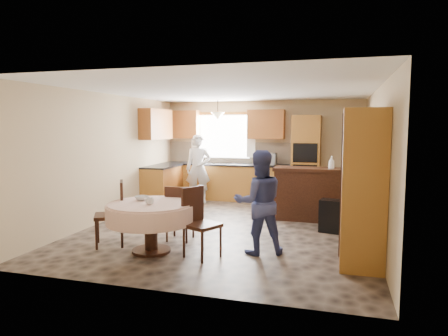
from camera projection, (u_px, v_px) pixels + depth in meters
floor at (230, 227)px, 7.40m from camera, size 5.00×6.00×0.01m
ceiling at (230, 91)px, 7.14m from camera, size 5.00×6.00×0.01m
wall_back at (261, 150)px, 10.13m from camera, size 5.00×0.02×2.50m
wall_front at (159, 182)px, 4.40m from camera, size 5.00×0.02×2.50m
wall_left at (110, 157)px, 7.96m from camera, size 0.02×6.00×2.50m
wall_right at (376, 164)px, 6.58m from camera, size 0.02×6.00×2.50m
window at (223, 136)px, 10.35m from camera, size 1.40×0.03×1.10m
curtain_left at (195, 134)px, 10.51m from camera, size 0.22×0.02×1.15m
curtain_right at (251, 135)px, 10.09m from camera, size 0.22×0.02×1.15m
base_cab_back at (226, 182)px, 10.17m from camera, size 3.30×0.60×0.88m
counter_back at (226, 164)px, 10.12m from camera, size 3.30×0.64×0.04m
base_cab_left at (162, 185)px, 9.68m from camera, size 0.60×1.20×0.88m
counter_left at (162, 166)px, 9.63m from camera, size 0.64×1.20×0.04m
backsplash at (229, 153)px, 10.37m from camera, size 3.30×0.02×0.55m
wall_cab_left at (183, 124)px, 10.47m from camera, size 0.85×0.33×0.72m
wall_cab_right at (266, 124)px, 9.87m from camera, size 0.90×0.33×0.72m
wall_cab_side at (156, 124)px, 9.56m from camera, size 0.33×1.20×0.72m
oven_tower at (306, 160)px, 9.54m from camera, size 0.66×0.62×2.12m
oven_upper at (305, 153)px, 9.22m from camera, size 0.56×0.01×0.45m
oven_lower at (305, 174)px, 9.27m from camera, size 0.56×0.01×0.45m
pendant at (218, 116)px, 9.84m from camera, size 0.36×0.36×0.18m
sideboard at (309, 196)px, 7.93m from camera, size 1.38×0.58×0.98m
space_heater at (332, 216)px, 7.03m from camera, size 0.47×0.37×0.58m
cupboard at (362, 187)px, 5.40m from camera, size 0.55×1.10×2.09m
dining_table at (151, 214)px, 5.89m from camera, size 1.30×1.30×0.74m
chair_left at (115, 210)px, 6.24m from camera, size 0.60×0.60×1.01m
chair_back at (178, 211)px, 6.46m from camera, size 0.41×0.41×0.91m
chair_right at (198, 218)px, 5.71m from camera, size 0.58×0.58×1.00m
framed_picture at (368, 140)px, 8.04m from camera, size 0.06×0.53×0.44m
microwave at (266, 159)px, 9.77m from camera, size 0.54×0.38×0.29m
person_sink at (198, 169)px, 9.72m from camera, size 0.69×0.54×1.67m
person_dining at (259, 202)px, 5.81m from camera, size 0.91×0.82×1.52m
bowl_sideboard at (291, 169)px, 7.98m from camera, size 0.29×0.29×0.06m
bottle_sideboard at (332, 164)px, 7.75m from camera, size 0.13×0.13×0.30m
cup_table at (150, 201)px, 5.75m from camera, size 0.13×0.13×0.10m
bowl_table at (142, 198)px, 6.08m from camera, size 0.24×0.24×0.07m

